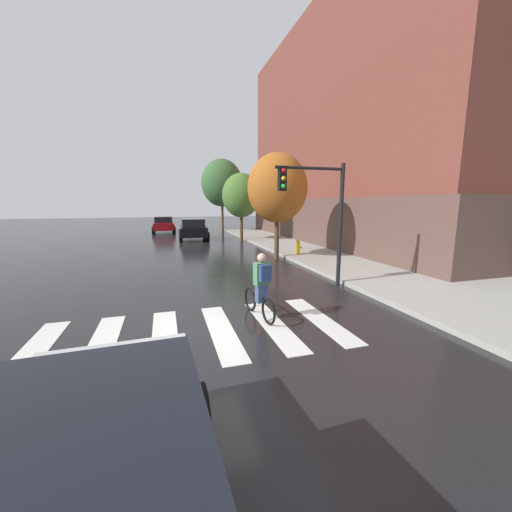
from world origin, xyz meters
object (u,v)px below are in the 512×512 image
at_px(cyclist, 261,287).
at_px(traffic_light_near, 319,204).
at_px(street_tree_near, 277,188).
at_px(street_tree_mid, 241,195).
at_px(sedan_far, 164,224).
at_px(fire_hydrant, 298,247).
at_px(sedan_mid, 193,229).
at_px(street_tree_far, 222,183).

bearing_deg(cyclist, traffic_light_near, 39.22).
distance_m(street_tree_near, street_tree_mid, 8.07).
xyz_separation_m(sedan_far, street_tree_near, (5.64, -16.79, 2.81)).
bearing_deg(fire_hydrant, street_tree_mid, 98.94).
bearing_deg(traffic_light_near, fire_hydrant, 71.76).
bearing_deg(fire_hydrant, sedan_mid, 115.42).
relative_size(fire_hydrant, street_tree_near, 0.15).
relative_size(sedan_mid, fire_hydrant, 6.24).
xyz_separation_m(sedan_far, street_tree_far, (5.72, -0.89, 4.02)).
height_order(cyclist, traffic_light_near, traffic_light_near).
bearing_deg(sedan_far, cyclist, -84.65).
height_order(sedan_mid, street_tree_far, street_tree_far).
height_order(street_tree_mid, street_tree_far, street_tree_far).
xyz_separation_m(cyclist, street_tree_far, (3.42, 23.73, 3.99)).
bearing_deg(sedan_far, street_tree_near, -71.45).
relative_size(sedan_far, street_tree_near, 0.85).
relative_size(street_tree_mid, street_tree_far, 0.72).
distance_m(sedan_far, cyclist, 24.73).
distance_m(sedan_far, street_tree_far, 7.05).
distance_m(fire_hydrant, street_tree_mid, 8.41).
relative_size(traffic_light_near, street_tree_near, 0.78).
xyz_separation_m(sedan_far, cyclist, (2.31, -24.63, 0.03)).
distance_m(sedan_mid, street_tree_far, 7.78).
bearing_deg(sedan_mid, traffic_light_near, -80.09).
xyz_separation_m(sedan_mid, street_tree_far, (3.45, 5.72, 3.98)).
bearing_deg(sedan_far, street_tree_far, -8.87).
xyz_separation_m(traffic_light_near, street_tree_near, (0.60, 5.61, 0.77)).
xyz_separation_m(sedan_far, fire_hydrant, (6.98, -16.51, -0.28)).
bearing_deg(street_tree_mid, traffic_light_near, -93.00).
xyz_separation_m(traffic_light_near, fire_hydrant, (1.94, 5.89, -2.33)).
xyz_separation_m(street_tree_near, street_tree_mid, (0.12, 8.07, -0.17)).
bearing_deg(street_tree_near, street_tree_mid, 89.17).
height_order(sedan_mid, cyclist, cyclist).
relative_size(traffic_light_near, street_tree_mid, 0.82).
bearing_deg(street_tree_far, fire_hydrant, -85.41).
bearing_deg(street_tree_mid, cyclist, -102.22).
bearing_deg(cyclist, sedan_mid, 90.09).
relative_size(cyclist, fire_hydrant, 2.18).
distance_m(sedan_far, street_tree_mid, 10.77).
bearing_deg(cyclist, street_tree_mid, 77.78).
distance_m(traffic_light_near, street_tree_far, 21.61).
xyz_separation_m(cyclist, traffic_light_near, (2.73, 2.23, 2.02)).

